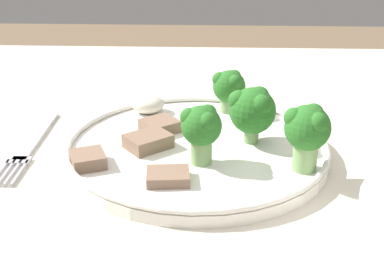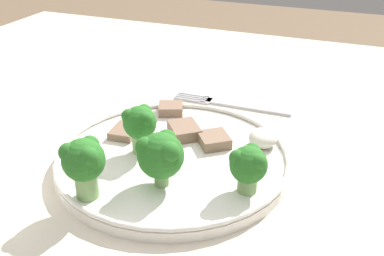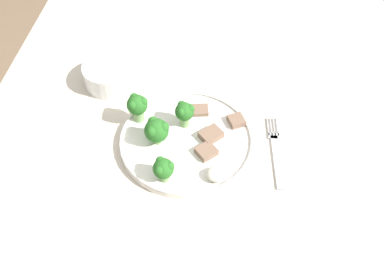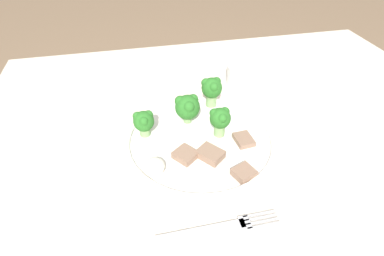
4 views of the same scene
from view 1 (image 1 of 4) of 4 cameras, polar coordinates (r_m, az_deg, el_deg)
The scene contains 11 objects.
dinner_plate at distance 0.57m, azimuth 0.53°, elevation -2.17°, with size 0.28×0.28×0.02m.
fork at distance 0.63m, azimuth -16.80°, elevation -1.66°, with size 0.02×0.19×0.00m.
broccoli_floret_near_rim_left at distance 0.52m, azimuth 1.01°, elevation 0.07°, with size 0.04×0.04×0.06m.
broccoli_floret_center_left at distance 0.57m, azimuth 6.48°, elevation 2.00°, with size 0.05×0.05×0.06m.
broccoli_floret_back_left at distance 0.66m, azimuth 3.99°, elevation 4.41°, with size 0.04×0.04×0.05m.
broccoli_floret_front_left at distance 0.52m, azimuth 12.21°, elevation -0.17°, with size 0.05×0.04×0.07m.
meat_slice_front_slice at distance 0.61m, azimuth -3.44°, elevation 0.24°, with size 0.05×0.05×0.01m.
meat_slice_middle_slice at distance 0.54m, azimuth -11.02°, elevation -3.30°, with size 0.04×0.04×0.01m.
meat_slice_rear_slice at distance 0.50m, azimuth -2.58°, elevation -5.19°, with size 0.04×0.04×0.01m.
meat_slice_edge_slice at distance 0.57m, azimuth -4.71°, elevation -1.41°, with size 0.06×0.06×0.01m.
sauce_dollop at distance 0.66m, azimuth -4.73°, elevation 2.55°, with size 0.04×0.04×0.02m.
Camera 1 is at (-0.07, 0.42, 0.98)m, focal length 50.00 mm.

